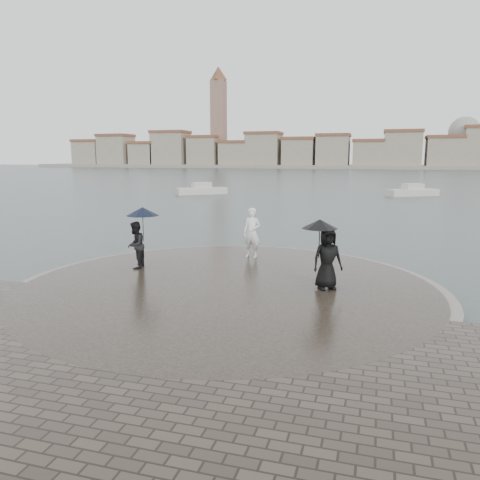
% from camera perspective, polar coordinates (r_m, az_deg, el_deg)
% --- Properties ---
extents(ground, '(400.00, 400.00, 0.00)m').
position_cam_1_polar(ground, '(10.70, -7.50, -12.05)').
color(ground, '#2B3835').
rests_on(ground, ground).
extents(kerb_ring, '(12.50, 12.50, 0.32)m').
position_cam_1_polar(kerb_ring, '(13.74, -1.55, -6.22)').
color(kerb_ring, gray).
rests_on(kerb_ring, ground).
extents(quay_tip, '(11.90, 11.90, 0.36)m').
position_cam_1_polar(quay_tip, '(13.73, -1.55, -6.14)').
color(quay_tip, '#2D261E').
rests_on(quay_tip, ground).
extents(statue, '(0.73, 0.55, 1.83)m').
position_cam_1_polar(statue, '(17.17, 1.46, 0.90)').
color(statue, white).
rests_on(statue, quay_tip).
extents(visitor_left, '(1.16, 1.09, 2.04)m').
position_cam_1_polar(visitor_left, '(15.78, -12.36, 0.68)').
color(visitor_left, black).
rests_on(visitor_left, quay_tip).
extents(visitor_right, '(1.26, 1.06, 1.95)m').
position_cam_1_polar(visitor_right, '(13.22, 10.37, -1.20)').
color(visitor_right, black).
rests_on(visitor_right, quay_tip).
extents(far_skyline, '(260.00, 20.00, 37.00)m').
position_cam_1_polar(far_skyline, '(170.06, 13.23, 10.36)').
color(far_skyline, gray).
rests_on(far_skyline, ground).
extents(boats, '(38.16, 11.65, 1.50)m').
position_cam_1_polar(boats, '(51.72, 16.21, 5.66)').
color(boats, beige).
rests_on(boats, ground).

